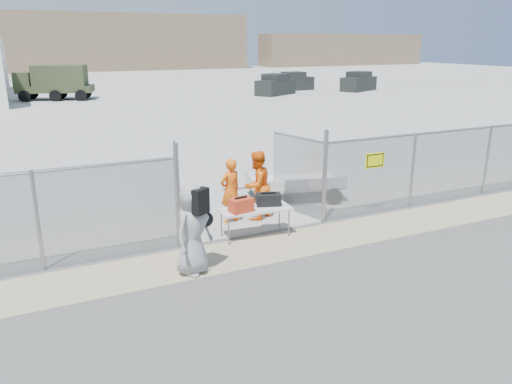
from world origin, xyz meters
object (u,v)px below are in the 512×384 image
security_worker_right (257,185)px  utility_trailer (294,185)px  visitor (193,229)px  folding_table (255,222)px  security_worker_left (230,191)px

security_worker_right → utility_trailer: 2.20m
security_worker_right → visitor: (-2.61, -2.46, 0.03)m
security_worker_right → utility_trailer: size_ratio=0.52×
folding_table → security_worker_right: size_ratio=0.93×
folding_table → utility_trailer: utility_trailer is taller
security_worker_left → security_worker_right: 0.76m
folding_table → security_worker_left: security_worker_left is taller
folding_table → visitor: bearing=-143.3°
security_worker_right → utility_trailer: security_worker_right is taller
folding_table → security_worker_left: 1.34m
folding_table → security_worker_left: size_ratio=1.00×
folding_table → utility_trailer: 3.34m
folding_table → visitor: visitor is taller
security_worker_left → visitor: visitor is taller
visitor → security_worker_left: bearing=21.2°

